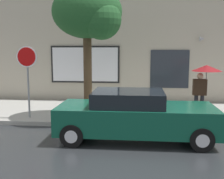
{
  "coord_description": "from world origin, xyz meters",
  "views": [
    {
      "loc": [
        0.41,
        -8.08,
        2.66
      ],
      "look_at": [
        -0.56,
        1.8,
        1.2
      ],
      "focal_mm": 44.67,
      "sensor_mm": 36.0,
      "label": 1
    }
  ],
  "objects": [
    {
      "name": "ground_plane",
      "position": [
        0.0,
        0.0,
        0.0
      ],
      "size": [
        60.0,
        60.0,
        0.0
      ],
      "primitive_type": "plane",
      "color": "#282B2D"
    },
    {
      "name": "street_tree",
      "position": [
        -1.37,
        1.97,
        3.85
      ],
      "size": [
        2.53,
        2.15,
        4.76
      ],
      "color": "#4C3823",
      "rests_on": "sidewalk"
    },
    {
      "name": "stop_sign",
      "position": [
        -3.59,
        1.56,
        1.99
      ],
      "size": [
        0.76,
        0.1,
        2.6
      ],
      "color": "gray",
      "rests_on": "sidewalk"
    },
    {
      "name": "parked_car",
      "position": [
        0.29,
        -0.1,
        0.72
      ],
      "size": [
        4.54,
        1.89,
        1.44
      ],
      "color": "#0F4C38",
      "rests_on": "ground"
    },
    {
      "name": "building_facade",
      "position": [
        -0.02,
        5.5,
        3.48
      ],
      "size": [
        20.0,
        0.67,
        7.0
      ],
      "color": "#B2A893",
      "rests_on": "ground"
    },
    {
      "name": "pedestrian_with_umbrella",
      "position": [
        2.76,
        2.22,
        1.71
      ],
      "size": [
        1.07,
        1.07,
        1.93
      ],
      "color": "black",
      "rests_on": "sidewalk"
    },
    {
      "name": "sidewalk",
      "position": [
        0.0,
        3.0,
        0.07
      ],
      "size": [
        20.0,
        4.0,
        0.15
      ],
      "primitive_type": "cube",
      "color": "#A3A099",
      "rests_on": "ground"
    }
  ]
}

